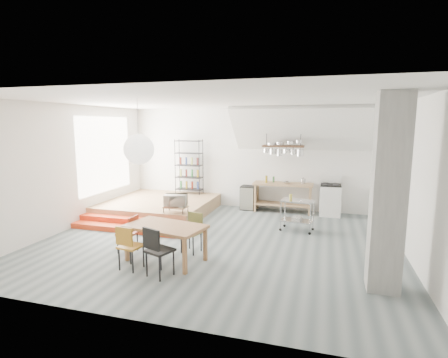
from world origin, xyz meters
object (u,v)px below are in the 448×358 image
(rolling_cart, at_px, (297,211))
(mini_fridge, at_px, (248,198))
(stove, at_px, (330,199))
(dining_table, at_px, (166,229))

(rolling_cart, distance_m, mini_fridge, 2.53)
(stove, bearing_deg, mini_fridge, 178.99)
(dining_table, height_order, mini_fridge, mini_fridge)
(stove, distance_m, rolling_cart, 2.01)
(rolling_cart, bearing_deg, stove, 74.86)
(stove, height_order, rolling_cart, stove)
(mini_fridge, bearing_deg, stove, -1.01)
(stove, distance_m, dining_table, 5.55)
(stove, height_order, mini_fridge, stove)
(stove, bearing_deg, rolling_cart, -113.98)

